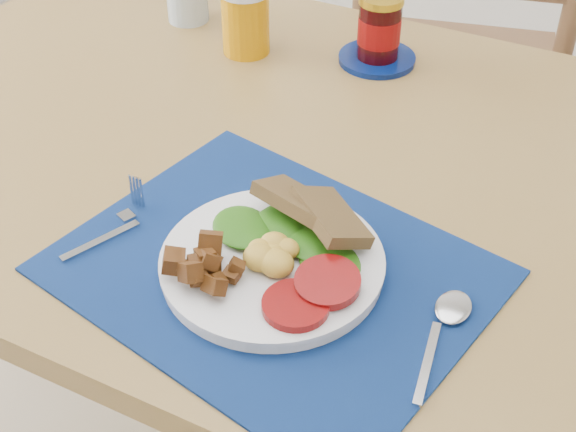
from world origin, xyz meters
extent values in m
cube|color=brown|center=(0.00, 0.20, 0.73)|extent=(1.40, 0.90, 0.04)
cylinder|color=brown|center=(-0.64, 0.59, 0.35)|extent=(0.06, 0.06, 0.71)
cube|color=#52301D|center=(0.00, 1.01, 0.47)|extent=(0.55, 0.53, 0.04)
cylinder|color=#52301D|center=(0.14, 1.24, 0.22)|extent=(0.04, 0.04, 0.44)
cylinder|color=#52301D|center=(-0.24, 1.14, 0.22)|extent=(0.04, 0.04, 0.44)
cylinder|color=#52301D|center=(0.23, 0.88, 0.22)|extent=(0.04, 0.04, 0.44)
cylinder|color=#52301D|center=(-0.15, 0.78, 0.22)|extent=(0.04, 0.04, 0.44)
cube|color=black|center=(0.07, -0.03, 0.75)|extent=(0.53, 0.45, 0.00)
cylinder|color=silver|center=(0.07, -0.03, 0.76)|extent=(0.25, 0.25, 0.02)
ellipsoid|color=gold|center=(0.08, -0.04, 0.78)|extent=(0.06, 0.05, 0.03)
cylinder|color=maroon|center=(0.14, -0.07, 0.78)|extent=(0.07, 0.07, 0.01)
ellipsoid|color=#0C3A07|center=(0.08, 0.00, 0.78)|extent=(0.14, 0.08, 0.01)
cube|color=brown|center=(0.09, 0.04, 0.80)|extent=(0.12, 0.10, 0.04)
cube|color=#B2B5BA|center=(-0.13, -0.08, 0.76)|extent=(0.05, 0.10, 0.00)
cube|color=#B2B5BA|center=(-0.13, -0.01, 0.76)|extent=(0.04, 0.06, 0.00)
cube|color=#B2B5BA|center=(0.28, -0.08, 0.76)|extent=(0.03, 0.11, 0.00)
ellipsoid|color=#B2B5BA|center=(0.28, 0.00, 0.76)|extent=(0.04, 0.05, 0.00)
cylinder|color=#CF8405|center=(-0.21, 0.42, 0.80)|extent=(0.08, 0.08, 0.11)
cylinder|color=#051756|center=(-0.01, 0.49, 0.75)|extent=(0.13, 0.13, 0.01)
cylinder|color=black|center=(-0.01, 0.49, 0.81)|extent=(0.07, 0.07, 0.09)
cylinder|color=maroon|center=(-0.01, 0.49, 0.81)|extent=(0.07, 0.07, 0.04)
camera|label=1|loc=(0.39, -0.62, 1.39)|focal=50.00mm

